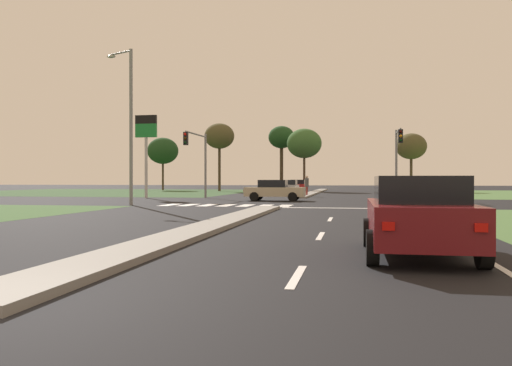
# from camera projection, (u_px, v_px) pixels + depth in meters

# --- Properties ---
(ground_plane) EXTENTS (200.00, 200.00, 0.00)m
(ground_plane) POSITION_uv_depth(u_px,v_px,m) (287.00, 202.00, 35.35)
(ground_plane) COLOR black
(grass_verge_far_left) EXTENTS (35.00, 35.00, 0.01)m
(grass_verge_far_left) POSITION_uv_depth(u_px,v_px,m) (104.00, 192.00, 64.09)
(grass_verge_far_left) COLOR #2D4C28
(grass_verge_far_left) RESTS_ON ground
(median_island_near) EXTENTS (1.20, 22.00, 0.14)m
(median_island_near) POSITION_uv_depth(u_px,v_px,m) (213.00, 225.00, 16.67)
(median_island_near) COLOR gray
(median_island_near) RESTS_ON ground
(median_island_far) EXTENTS (1.20, 36.00, 0.14)m
(median_island_far) POSITION_uv_depth(u_px,v_px,m) (315.00, 192.00, 59.93)
(median_island_far) COLOR gray
(median_island_far) RESTS_ON ground
(lane_dash_near) EXTENTS (0.14, 2.00, 0.01)m
(lane_dash_near) POSITION_uv_depth(u_px,v_px,m) (297.00, 276.00, 8.23)
(lane_dash_near) COLOR silver
(lane_dash_near) RESTS_ON ground
(lane_dash_second) EXTENTS (0.14, 2.00, 0.01)m
(lane_dash_second) POSITION_uv_depth(u_px,v_px,m) (321.00, 236.00, 14.13)
(lane_dash_second) COLOR silver
(lane_dash_second) RESTS_ON ground
(lane_dash_third) EXTENTS (0.14, 2.00, 0.01)m
(lane_dash_third) POSITION_uv_depth(u_px,v_px,m) (330.00, 219.00, 20.03)
(lane_dash_third) COLOR silver
(lane_dash_third) RESTS_ON ground
(edge_line_right) EXTENTS (0.14, 24.00, 0.01)m
(edge_line_right) POSITION_uv_depth(u_px,v_px,m) (434.00, 228.00, 16.40)
(edge_line_right) COLOR silver
(edge_line_right) RESTS_ON ground
(stop_bar_near) EXTENTS (6.40, 0.50, 0.01)m
(stop_bar_near) POSITION_uv_depth(u_px,v_px,m) (343.00, 208.00, 27.78)
(stop_bar_near) COLOR silver
(stop_bar_near) RESTS_ON ground
(crosswalk_bar_near) EXTENTS (0.70, 2.80, 0.01)m
(crosswalk_bar_near) POSITION_uv_depth(u_px,v_px,m) (170.00, 205.00, 31.41)
(crosswalk_bar_near) COLOR silver
(crosswalk_bar_near) RESTS_ON ground
(crosswalk_bar_second) EXTENTS (0.70, 2.80, 0.01)m
(crosswalk_bar_second) POSITION_uv_depth(u_px,v_px,m) (189.00, 205.00, 31.20)
(crosswalk_bar_second) COLOR silver
(crosswalk_bar_second) RESTS_ON ground
(crosswalk_bar_third) EXTENTS (0.70, 2.80, 0.01)m
(crosswalk_bar_third) POSITION_uv_depth(u_px,v_px,m) (207.00, 205.00, 30.99)
(crosswalk_bar_third) COLOR silver
(crosswalk_bar_third) RESTS_ON ground
(crosswalk_bar_fourth) EXTENTS (0.70, 2.80, 0.01)m
(crosswalk_bar_fourth) POSITION_uv_depth(u_px,v_px,m) (226.00, 205.00, 30.78)
(crosswalk_bar_fourth) COLOR silver
(crosswalk_bar_fourth) RESTS_ON ground
(crosswalk_bar_fifth) EXTENTS (0.70, 2.80, 0.01)m
(crosswalk_bar_fifth) POSITION_uv_depth(u_px,v_px,m) (246.00, 206.00, 30.57)
(crosswalk_bar_fifth) COLOR silver
(crosswalk_bar_fifth) RESTS_ON ground
(crosswalk_bar_sixth) EXTENTS (0.70, 2.80, 0.01)m
(crosswalk_bar_sixth) POSITION_uv_depth(u_px,v_px,m) (265.00, 206.00, 30.36)
(crosswalk_bar_sixth) COLOR silver
(crosswalk_bar_sixth) RESTS_ON ground
(crosswalk_bar_seventh) EXTENTS (0.70, 2.80, 0.01)m
(crosswalk_bar_seventh) POSITION_uv_depth(u_px,v_px,m) (285.00, 206.00, 30.15)
(crosswalk_bar_seventh) COLOR silver
(crosswalk_bar_seventh) RESTS_ON ground
(car_maroon_near) EXTENTS (2.07, 4.30, 1.59)m
(car_maroon_near) POSITION_uv_depth(u_px,v_px,m) (418.00, 215.00, 10.40)
(car_maroon_near) COLOR maroon
(car_maroon_near) RESTS_ON ground
(car_silver_second) EXTENTS (1.95, 4.33, 1.47)m
(car_silver_second) POSITION_uv_depth(u_px,v_px,m) (289.00, 187.00, 55.50)
(car_silver_second) COLOR #B7B7BC
(car_silver_second) RESTS_ON ground
(car_red_third) EXTENTS (2.05, 4.50, 1.49)m
(car_red_third) POSITION_uv_depth(u_px,v_px,m) (298.00, 186.00, 64.21)
(car_red_third) COLOR #A31919
(car_red_third) RESTS_ON ground
(car_beige_fourth) EXTENTS (4.25, 1.97, 1.49)m
(car_beige_fourth) POSITION_uv_depth(u_px,v_px,m) (275.00, 190.00, 37.37)
(car_beige_fourth) COLOR #BCAD8E
(car_beige_fourth) RESTS_ON ground
(traffic_signal_far_left) EXTENTS (0.32, 5.51, 5.26)m
(traffic_signal_far_left) POSITION_uv_depth(u_px,v_px,m) (198.00, 152.00, 41.15)
(traffic_signal_far_left) COLOR gray
(traffic_signal_far_left) RESTS_ON ground
(traffic_signal_far_right) EXTENTS (0.32, 4.04, 5.33)m
(traffic_signal_far_right) POSITION_uv_depth(u_px,v_px,m) (398.00, 151.00, 38.99)
(traffic_signal_far_right) COLOR gray
(traffic_signal_far_right) RESTS_ON ground
(street_lamp_second) EXTENTS (1.98, 0.97, 9.23)m
(street_lamp_second) POSITION_uv_depth(u_px,v_px,m) (129.00, 119.00, 31.18)
(street_lamp_second) COLOR gray
(street_lamp_second) RESTS_ON ground
(pedestrian_at_median) EXTENTS (0.34, 0.34, 1.72)m
(pedestrian_at_median) POSITION_uv_depth(u_px,v_px,m) (307.00, 183.00, 46.62)
(pedestrian_at_median) COLOR maroon
(pedestrian_at_median) RESTS_ON median_island_far
(fuel_price_totem) EXTENTS (1.80, 0.24, 6.75)m
(fuel_price_totem) POSITION_uv_depth(u_px,v_px,m) (146.00, 137.00, 42.83)
(fuel_price_totem) COLOR silver
(fuel_price_totem) RESTS_ON ground
(treeline_near) EXTENTS (4.37, 4.37, 7.43)m
(treeline_near) POSITION_uv_depth(u_px,v_px,m) (163.00, 151.00, 74.33)
(treeline_near) COLOR #423323
(treeline_near) RESTS_ON ground
(treeline_second) EXTENTS (3.89, 3.89, 8.84)m
(treeline_second) POSITION_uv_depth(u_px,v_px,m) (219.00, 136.00, 68.55)
(treeline_second) COLOR #423323
(treeline_second) RESTS_ON ground
(treeline_third) EXTENTS (3.61, 3.61, 8.87)m
(treeline_third) POSITION_uv_depth(u_px,v_px,m) (282.00, 138.00, 72.38)
(treeline_third) COLOR #423323
(treeline_third) RESTS_ON ground
(treeline_fourth) EXTENTS (4.44, 4.44, 8.02)m
(treeline_fourth) POSITION_uv_depth(u_px,v_px,m) (304.00, 144.00, 67.27)
(treeline_fourth) COLOR #423323
(treeline_fourth) RESTS_ON ground
(treeline_fifth) EXTENTS (3.89, 3.89, 7.39)m
(treeline_fifth) POSITION_uv_depth(u_px,v_px,m) (411.00, 147.00, 67.01)
(treeline_fifth) COLOR #423323
(treeline_fifth) RESTS_ON ground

